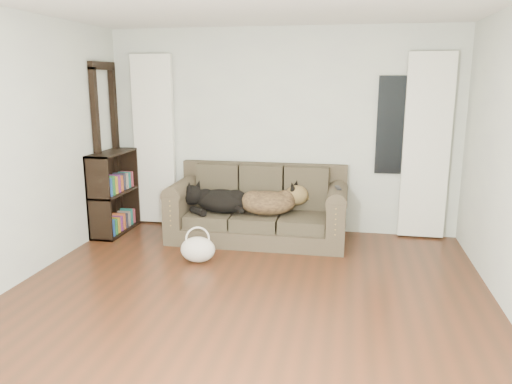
% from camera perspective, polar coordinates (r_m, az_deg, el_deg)
% --- Properties ---
extents(floor, '(5.00, 5.00, 0.00)m').
position_cam_1_polar(floor, '(4.44, -1.97, -13.37)').
color(floor, '#382012').
rests_on(floor, ground).
extents(wall_back, '(4.50, 0.04, 2.60)m').
position_cam_1_polar(wall_back, '(6.48, 2.83, 6.95)').
color(wall_back, beige).
rests_on(wall_back, ground).
extents(curtain_left, '(0.55, 0.08, 2.25)m').
position_cam_1_polar(curtain_left, '(6.87, -11.54, 5.78)').
color(curtain_left, white).
rests_on(curtain_left, ground).
extents(curtain_right, '(0.55, 0.08, 2.25)m').
position_cam_1_polar(curtain_right, '(6.43, 18.88, 4.88)').
color(curtain_right, white).
rests_on(curtain_right, ground).
extents(window_pane, '(0.50, 0.03, 1.20)m').
position_cam_1_polar(window_pane, '(6.41, 15.86, 7.31)').
color(window_pane, black).
rests_on(window_pane, wall_back).
extents(door_casing, '(0.07, 0.60, 2.10)m').
position_cam_1_polar(door_casing, '(6.76, -16.63, 4.53)').
color(door_casing, black).
rests_on(door_casing, ground).
extents(sofa, '(2.14, 0.93, 0.88)m').
position_cam_1_polar(sofa, '(6.15, 0.22, -1.40)').
color(sofa, '#363020').
rests_on(sofa, floor).
extents(dog_black_lab, '(0.78, 0.64, 0.29)m').
position_cam_1_polar(dog_black_lab, '(6.18, -4.28, -1.09)').
color(dog_black_lab, black).
rests_on(dog_black_lab, sofa).
extents(dog_shepherd, '(0.75, 0.57, 0.31)m').
position_cam_1_polar(dog_shepherd, '(6.08, 1.71, -1.20)').
color(dog_shepherd, black).
rests_on(dog_shepherd, sofa).
extents(tv_remote, '(0.08, 0.17, 0.02)m').
position_cam_1_polar(tv_remote, '(5.84, 9.36, 0.48)').
color(tv_remote, black).
rests_on(tv_remote, sofa).
extents(tote_bag, '(0.39, 0.31, 0.28)m').
position_cam_1_polar(tote_bag, '(5.51, -6.67, -6.35)').
color(tote_bag, beige).
rests_on(tote_bag, floor).
extents(bookshelf, '(0.37, 0.86, 1.05)m').
position_cam_1_polar(bookshelf, '(6.71, -15.92, -0.27)').
color(bookshelf, black).
rests_on(bookshelf, floor).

